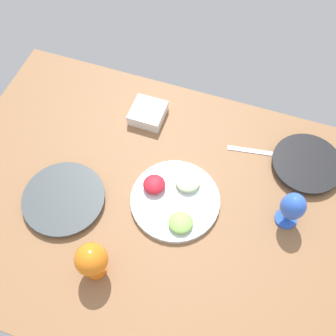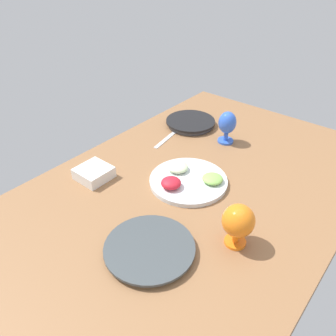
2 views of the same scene
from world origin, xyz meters
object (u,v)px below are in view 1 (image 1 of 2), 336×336
hurricane_glass_orange (92,260)px  square_bowl_white (148,113)px  dinner_plate_right (64,199)px  fruit_platter (175,199)px  dinner_plate_left (307,164)px  hurricane_glass_blue (292,207)px

hurricane_glass_orange → square_bowl_white: bearing=-85.0°
dinner_plate_right → hurricane_glass_orange: 27.75cm
fruit_platter → dinner_plate_left: bearing=-144.9°
dinner_plate_left → dinner_plate_right: bearing=28.1°
dinner_plate_right → fruit_platter: 37.13cm
dinner_plate_right → square_bowl_white: (-14.34, -42.33, 1.31)cm
fruit_platter → square_bowl_white: fruit_platter is taller
fruit_platter → square_bowl_white: (20.78, -30.29, 1.01)cm
dinner_plate_left → hurricane_glass_orange: 80.17cm
dinner_plate_right → fruit_platter: size_ratio=0.92×
dinner_plate_right → hurricane_glass_blue: hurricane_glass_blue is taller
hurricane_glass_orange → square_bowl_white: (5.29, -60.37, -6.38)cm
fruit_platter → hurricane_glass_orange: 34.63cm
dinner_plate_left → fruit_platter: (39.49, 27.80, 0.03)cm
hurricane_glass_blue → square_bowl_white: bearing=-23.4°
hurricane_glass_blue → hurricane_glass_orange: bearing=34.3°
hurricane_glass_orange → square_bowl_white: 60.93cm
dinner_plate_left → dinner_plate_right: size_ratio=0.89×
hurricane_glass_orange → fruit_platter: bearing=-117.2°
square_bowl_white → fruit_platter: bearing=124.5°
dinner_plate_right → hurricane_glass_blue: 74.24cm
dinner_plate_right → hurricane_glass_orange: hurricane_glass_orange is taller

